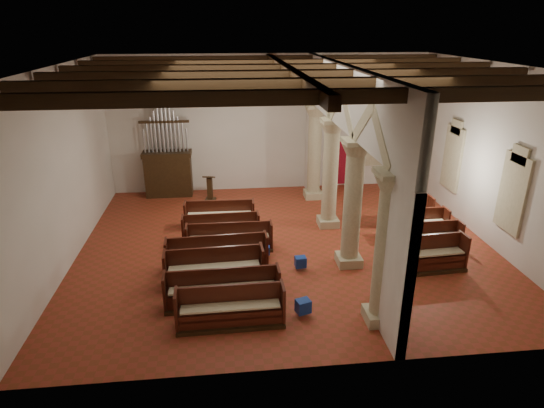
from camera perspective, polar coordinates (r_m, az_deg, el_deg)
The scene contains 31 objects.
floor at distance 15.82m, azimuth 1.81°, elevation -5.21°, with size 14.00×14.00×0.00m, color maroon.
ceiling at distance 14.15m, azimuth 2.11°, elevation 16.99°, with size 14.00×14.00×0.00m, color #301F10.
wall_back at distance 20.49m, azimuth -0.41°, elevation 10.01°, with size 14.00×0.02×6.00m, color silver.
wall_front at distance 9.21m, azimuth 7.15°, elevation -5.37°, with size 14.00×0.02×6.00m, color silver.
wall_left at distance 15.40m, azimuth -24.87°, elevation 3.99°, with size 0.02×12.00×6.00m, color silver.
wall_right at distance 17.13m, azimuth 25.94°, elevation 5.45°, with size 0.02×12.00×6.00m, color silver.
ceiling_beams at distance 14.17m, azimuth 2.10°, elevation 16.27°, with size 13.80×11.80×0.30m, color #30200F, non-canonical shape.
arcade at distance 14.91m, azimuth 8.90°, elevation 7.49°, with size 0.90×11.90×6.00m.
window_right_a at distance 16.15m, azimuth 28.08°, elevation 1.18°, with size 0.03×1.00×2.20m, color #39805D.
window_right_b at distance 19.40m, azimuth 21.79°, elevation 5.34°, with size 0.03×1.00×2.20m, color #39805D.
window_back at distance 21.71m, azimuth 12.98°, elevation 7.97°, with size 1.00×0.03×2.20m, color #39805D.
pipe_organ at distance 20.46m, azimuth -12.94°, elevation 4.72°, with size 2.10×0.85×4.40m.
lectern at distance 19.71m, azimuth -7.80°, elevation 1.75°, with size 0.54×0.56×1.20m.
dossal_curtain at distance 21.48m, azimuth 8.99°, elevation 5.25°, with size 1.80×0.07×2.17m.
processional_banner at distance 21.77m, azimuth 14.01°, elevation 3.97°, with size 0.48×0.61×2.11m.
hymnal_box_a at distance 12.21m, azimuth 3.93°, elevation -12.66°, with size 0.36×0.29×0.36m, color #161F99.
hymnal_box_b at distance 14.25m, azimuth 3.59°, elevation -7.26°, with size 0.34×0.27×0.34m, color #151B96.
hymnal_box_c at distance 14.97m, azimuth -0.83°, elevation -5.84°, with size 0.28×0.23×0.28m, color navy.
tube_heater_a at distance 11.92m, azimuth -5.86°, elevation -14.40°, with size 0.09×0.09×0.89m, color white.
tube_heater_b at distance 12.97m, azimuth -4.94°, elevation -11.05°, with size 0.10×0.10×1.04m, color silver.
nave_pew_0 at distance 11.86m, azimuth -5.21°, elevation -13.44°, with size 2.74×0.75×1.06m.
nave_pew_1 at distance 12.64m, azimuth -6.20°, elevation -11.12°, with size 3.13×0.77×1.03m.
nave_pew_2 at distance 13.55m, azimuth -7.21°, elevation -8.56°, with size 2.90×0.87×1.12m.
nave_pew_3 at distance 14.39m, azimuth -6.86°, elevation -6.73°, with size 3.18×0.86×1.05m.
nave_pew_4 at distance 15.43m, azimuth -5.35°, elevation -4.73°, with size 2.90×0.66×0.96m.
nave_pew_5 at distance 16.17m, azimuth -6.40°, elevation -3.48°, with size 2.72×0.71×0.96m.
nave_pew_6 at distance 17.21m, azimuth -6.56°, elevation -1.81°, with size 2.62×0.74×1.00m.
aisle_pew_0 at distance 15.05m, azimuth 19.55°, elevation -6.44°, with size 2.05×0.88×1.12m.
aisle_pew_1 at distance 16.36m, azimuth 19.63°, elevation -4.33°, with size 1.85×0.70×0.97m.
aisle_pew_2 at distance 17.22m, azimuth 18.09°, elevation -2.75°, with size 1.93×0.71×1.01m.
aisle_pew_3 at distance 17.96m, azimuth 16.43°, elevation -1.40°, with size 1.90×0.75×1.12m.
Camera 1 is at (-2.01, -13.96, 7.17)m, focal length 30.00 mm.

